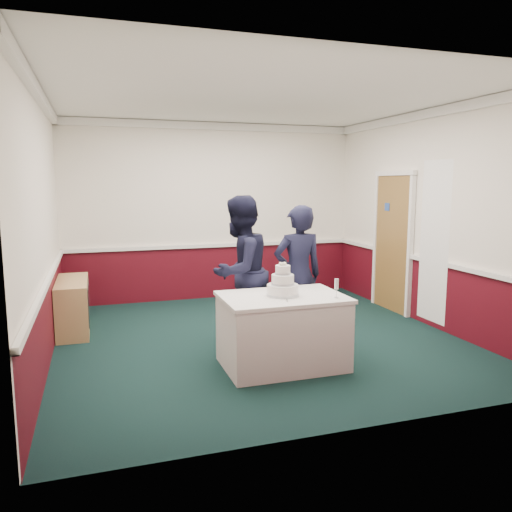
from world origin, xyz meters
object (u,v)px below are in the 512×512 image
object	(u,v)px
sideboard	(73,306)
champagne_flute	(337,285)
wedding_cake	(283,285)
cake_knife	(287,300)
cake_table	(282,330)
person_man	(240,272)
person_woman	(298,275)

from	to	relation	value
sideboard	champagne_flute	world-z (taller)	champagne_flute
wedding_cake	cake_knife	size ratio (longest dim) A/B	1.65
sideboard	cake_table	distance (m)	3.05
cake_knife	person_man	distance (m)	1.05
champagne_flute	person_man	world-z (taller)	person_man
wedding_cake	sideboard	bearing A→B (deg)	136.83
sideboard	cake_table	bearing A→B (deg)	-43.17
person_woman	champagne_flute	bearing A→B (deg)	92.66
cake_knife	person_woman	world-z (taller)	person_woman
cake_table	cake_knife	world-z (taller)	cake_knife
cake_table	champagne_flute	distance (m)	0.78
cake_table	champagne_flute	xyz separation A→B (m)	(0.50, -0.28, 0.53)
person_woman	person_man	bearing A→B (deg)	-12.81
cake_knife	person_woman	size ratio (longest dim) A/B	0.13
sideboard	person_woman	size ratio (longest dim) A/B	0.69
champagne_flute	cake_table	bearing A→B (deg)	150.75
sideboard	cake_knife	size ratio (longest dim) A/B	5.45
sideboard	cake_knife	world-z (taller)	cake_knife
sideboard	person_man	xyz separation A→B (m)	(1.98, -1.27, 0.57)
cake_table	champagne_flute	bearing A→B (deg)	-29.25
sideboard	person_man	distance (m)	2.42
cake_table	person_woman	size ratio (longest dim) A/B	0.76
champagne_flute	person_woman	distance (m)	0.94
champagne_flute	person_man	size ratio (longest dim) A/B	0.11
sideboard	wedding_cake	bearing A→B (deg)	-43.17
cake_knife	champagne_flute	bearing A→B (deg)	8.68
champagne_flute	person_man	bearing A→B (deg)	124.13
sideboard	champagne_flute	bearing A→B (deg)	-40.98
sideboard	champagne_flute	size ratio (longest dim) A/B	5.85
champagne_flute	person_man	distance (m)	1.33
person_man	champagne_flute	bearing A→B (deg)	85.20
sideboard	cake_knife	xyz separation A→B (m)	(2.20, -2.29, 0.44)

